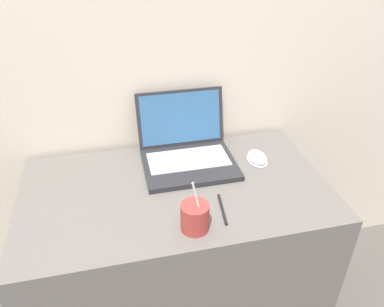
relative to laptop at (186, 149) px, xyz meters
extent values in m
cube|color=beige|center=(-0.07, 0.18, 0.48)|extent=(7.00, 0.04, 2.50)
cube|color=#5B5651|center=(-0.07, -0.16, -0.41)|extent=(1.05, 0.59, 0.73)
cube|color=#232326|center=(0.00, -0.05, -0.04)|extent=(0.34, 0.26, 0.02)
cube|color=#B7B7BC|center=(0.00, -0.03, -0.03)|extent=(0.30, 0.14, 0.00)
cube|color=#232326|center=(0.00, 0.10, 0.08)|extent=(0.34, 0.06, 0.21)
cube|color=#2D567F|center=(0.00, 0.10, 0.08)|extent=(0.31, 0.05, 0.19)
cylinder|color=#9E332D|center=(-0.06, -0.37, 0.00)|extent=(0.08, 0.08, 0.09)
cylinder|color=black|center=(-0.06, -0.37, 0.04)|extent=(0.07, 0.07, 0.01)
cylinder|color=white|center=(-0.05, -0.38, 0.06)|extent=(0.04, 0.02, 0.15)
ellipsoid|color=white|center=(0.26, -0.07, -0.05)|extent=(0.07, 0.11, 0.01)
ellipsoid|color=silver|center=(0.26, -0.07, -0.03)|extent=(0.07, 0.10, 0.03)
cylinder|color=black|center=(0.05, -0.31, -0.04)|extent=(0.03, 0.14, 0.01)
camera|label=1|loc=(-0.25, -1.17, 0.73)|focal=35.00mm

